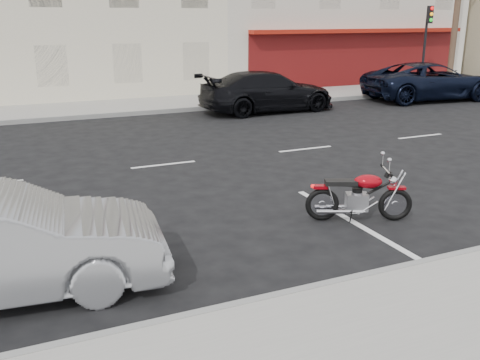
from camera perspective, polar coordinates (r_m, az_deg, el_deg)
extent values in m
plane|color=black|center=(13.82, -0.17, 2.53)|extent=(120.00, 120.00, 0.00)
cube|color=gray|center=(21.23, -22.67, 6.55)|extent=(80.00, 3.40, 0.15)
cube|color=gray|center=(6.26, -17.27, -16.55)|extent=(80.00, 0.12, 0.16)
cube|color=gray|center=(19.56, -22.49, 5.78)|extent=(80.00, 0.12, 0.16)
cylinder|color=black|center=(28.03, 19.02, 12.65)|extent=(0.12, 0.12, 3.20)
cube|color=black|center=(27.87, 19.60, 16.29)|extent=(0.26, 0.18, 0.80)
cylinder|color=beige|center=(27.24, 16.24, 10.03)|extent=(0.20, 0.20, 0.60)
sphere|color=beige|center=(27.20, 16.29, 10.70)|extent=(0.20, 0.20, 0.20)
torus|color=black|center=(10.01, 19.88, -2.56)|extent=(0.58, 0.33, 0.59)
torus|color=black|center=(9.65, 12.66, -2.64)|extent=(0.58, 0.33, 0.59)
cube|color=#97050F|center=(9.91, 20.06, -0.86)|extent=(0.32, 0.23, 0.04)
cube|color=#97050F|center=(9.54, 12.58, -0.78)|extent=(0.30, 0.24, 0.05)
cube|color=gray|center=(9.78, 16.14, -2.31)|extent=(0.45, 0.40, 0.30)
ellipsoid|color=#97050F|center=(9.72, 17.33, -0.23)|extent=(0.58, 0.48, 0.24)
cube|color=black|center=(9.60, 14.63, -0.33)|extent=(0.60, 0.44, 0.08)
cylinder|color=silver|center=(9.76, 19.12, 0.92)|extent=(0.28, 0.58, 0.03)
sphere|color=silver|center=(9.85, 19.70, -0.13)|extent=(0.15, 0.15, 0.15)
cylinder|color=silver|center=(9.64, 14.59, -3.37)|extent=(0.80, 0.41, 0.07)
cylinder|color=silver|center=(9.87, 14.24, -2.87)|extent=(0.80, 0.41, 0.07)
cylinder|color=silver|center=(9.91, 19.80, -1.11)|extent=(0.33, 0.18, 0.71)
cylinder|color=black|center=(9.79, 17.31, -1.47)|extent=(0.67, 0.33, 0.44)
imported|color=black|center=(24.74, 19.58, 9.90)|extent=(5.98, 3.22, 1.60)
imported|color=black|center=(20.44, 2.94, 9.42)|extent=(5.28, 2.27, 1.52)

